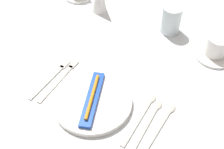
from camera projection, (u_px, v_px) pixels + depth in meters
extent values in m
cube|color=white|center=(128.00, 62.00, 1.08)|extent=(1.80, 1.10, 0.04)
cube|color=white|center=(180.00, 10.00, 1.48)|extent=(1.80, 0.01, 0.18)
cylinder|color=brown|center=(47.00, 15.00, 1.89)|extent=(0.07, 0.07, 0.70)
cylinder|color=white|center=(92.00, 102.00, 0.92)|extent=(0.24, 0.24, 0.02)
cube|color=blue|center=(92.00, 99.00, 0.91)|extent=(0.11, 0.21, 0.01)
cylinder|color=orange|center=(92.00, 96.00, 0.90)|extent=(0.07, 0.16, 0.01)
cube|color=beige|center=(56.00, 83.00, 0.98)|extent=(0.02, 0.18, 0.00)
cube|color=beige|center=(73.00, 64.00, 1.04)|extent=(0.02, 0.04, 0.00)
cube|color=beige|center=(47.00, 82.00, 0.99)|extent=(0.02, 0.17, 0.00)
cube|color=beige|center=(65.00, 64.00, 1.04)|extent=(0.02, 0.04, 0.00)
cube|color=beige|center=(137.00, 123.00, 0.88)|extent=(0.02, 0.18, 0.00)
ellipsoid|color=beige|center=(151.00, 98.00, 0.94)|extent=(0.03, 0.04, 0.01)
cube|color=beige|center=(144.00, 129.00, 0.87)|extent=(0.02, 0.17, 0.00)
ellipsoid|color=beige|center=(157.00, 105.00, 0.92)|extent=(0.03, 0.04, 0.01)
cube|color=beige|center=(154.00, 135.00, 0.85)|extent=(0.02, 0.20, 0.00)
ellipsoid|color=beige|center=(171.00, 108.00, 0.91)|extent=(0.03, 0.04, 0.01)
cylinder|color=white|center=(214.00, 54.00, 1.07)|extent=(0.14, 0.14, 0.01)
cylinder|color=white|center=(217.00, 46.00, 1.04)|extent=(0.08, 0.08, 0.07)
cylinder|color=silver|center=(171.00, 20.00, 1.13)|extent=(0.07, 0.07, 0.11)
cylinder|color=#C68C1E|center=(170.00, 25.00, 1.15)|extent=(0.07, 0.07, 0.05)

